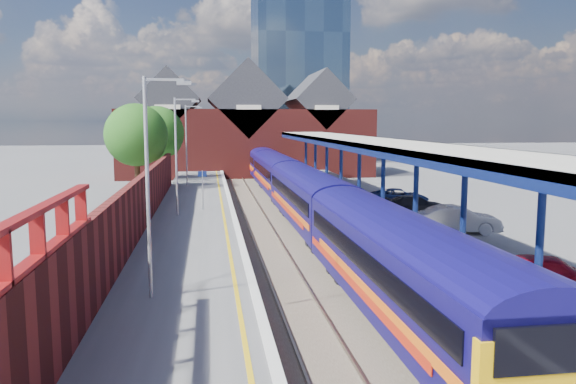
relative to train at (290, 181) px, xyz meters
name	(u,v)px	position (x,y,z in m)	size (l,w,h in m)	color
ground	(270,209)	(-1.49, 0.22, -2.12)	(240.00, 240.00, 0.00)	#5B5B5E
ballast_bed	(289,235)	(-1.49, -9.78, -2.09)	(6.00, 76.00, 0.06)	#473D33
rails	(289,233)	(-1.49, -9.78, -2.00)	(4.51, 76.00, 0.14)	slate
left_platform	(194,229)	(-6.99, -9.78, -1.62)	(5.00, 76.00, 1.00)	#565659
right_platform	(388,224)	(4.51, -9.78, -1.62)	(6.00, 76.00, 1.00)	#565659
coping_left	(235,219)	(-4.64, -9.78, -1.10)	(0.30, 76.00, 0.05)	silver
coping_right	(342,217)	(1.66, -9.78, -1.10)	(0.30, 76.00, 0.05)	silver
yellow_line	(224,220)	(-5.24, -9.78, -1.12)	(0.14, 76.00, 0.01)	yellow
train	(290,181)	(0.00, 0.00, 0.00)	(2.90, 65.91, 3.45)	#110B53
canopy	(372,143)	(3.99, -7.83, 3.13)	(4.50, 52.00, 4.48)	#0E1C53
lamp_post_b	(152,174)	(-7.86, -23.78, 2.87)	(1.48, 0.18, 7.00)	#A5A8AA
lamp_post_c	(178,149)	(-7.86, -7.78, 2.87)	(1.48, 0.18, 7.00)	#A5A8AA
lamp_post_d	(188,140)	(-7.86, 8.22, 2.87)	(1.48, 0.18, 7.00)	#A5A8AA
platform_sign	(203,183)	(-6.49, -5.78, 0.57)	(0.55, 0.08, 2.50)	#A5A8AA
brick_wall	(130,215)	(-9.59, -16.25, 0.33)	(0.35, 50.00, 3.86)	#5D1B18
station_building	(245,131)	(-1.49, 28.21, 3.33)	(30.00, 12.12, 13.78)	#5D1B18
glass_tower	(298,37)	(8.51, 50.22, 18.08)	(14.20, 14.20, 40.30)	#47607A
tree_near	(138,137)	(-11.84, 6.12, 3.23)	(5.20, 5.20, 8.10)	#382314
tree_far	(159,134)	(-10.84, 14.12, 3.23)	(5.20, 5.20, 8.10)	#382314
parked_car_red	(549,274)	(4.92, -25.20, -0.47)	(1.54, 3.83, 1.30)	maroon
parked_car_silver	(458,219)	(6.35, -15.24, -0.43)	(1.46, 4.18, 1.38)	silver
parked_car_dark	(414,205)	(6.27, -9.43, -0.55)	(1.60, 3.95, 1.14)	black
parked_car_blue	(399,197)	(6.67, -5.48, -0.57)	(1.83, 3.97, 1.10)	navy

